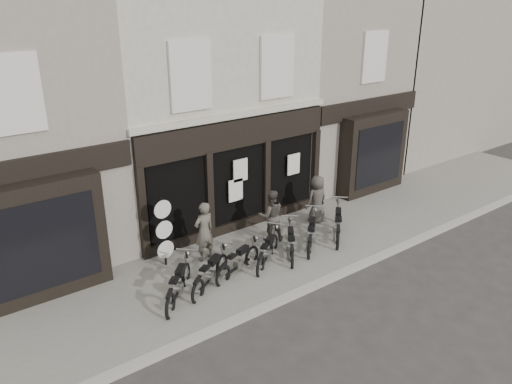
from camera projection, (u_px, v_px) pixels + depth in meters
ground_plane at (295, 265)px, 14.98m from camera, size 90.00×90.00×0.00m
pavement at (276, 252)px, 15.62m from camera, size 30.00×4.20×0.12m
kerb at (324, 281)px, 14.02m from camera, size 30.00×0.25×0.13m
central_building at (189, 99)px, 17.90m from camera, size 7.30×6.22×8.34m
neighbour_right at (319, 83)px, 21.43m from camera, size 5.60×6.73×8.34m
filler_right at (431, 67)px, 26.05m from camera, size 11.00×6.00×8.20m
motorcycle_0 at (179, 287)px, 13.09m from camera, size 1.71×1.73×1.05m
motorcycle_1 at (211, 275)px, 13.66m from camera, size 1.91×1.36×1.02m
motorcycle_2 at (238, 263)px, 14.30m from camera, size 1.96×0.93×0.98m
motorcycle_3 at (268, 253)px, 14.88m from camera, size 1.79×1.40×0.99m
motorcycle_4 at (291, 245)px, 15.35m from camera, size 1.48×1.76×0.99m
motorcycle_5 at (312, 235)px, 15.89m from camera, size 1.80×1.69×1.06m
motorcycle_6 at (338, 226)px, 16.49m from camera, size 1.83×1.81×1.11m
man_left at (204, 231)px, 14.75m from camera, size 0.72×0.51×1.85m
man_centre at (271, 216)px, 15.96m from camera, size 1.03×0.94×1.73m
man_right at (317, 199)px, 17.30m from camera, size 0.83×0.54×1.70m
advert_sign_post at (164, 235)px, 14.40m from camera, size 0.55×0.35×2.27m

